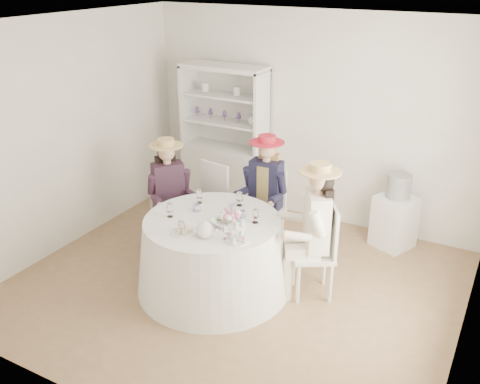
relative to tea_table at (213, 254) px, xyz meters
The scene contains 22 objects.
ground 0.47m from the tea_table, 41.34° to the left, with size 4.50×4.50×0.00m, color brown.
ceiling 2.31m from the tea_table, 41.34° to the left, with size 4.50×4.50×0.00m, color white.
wall_back 2.36m from the tea_table, 85.24° to the left, with size 4.50×4.50×0.00m, color silver.
wall_front 2.08m from the tea_table, 84.43° to the right, with size 4.50×4.50×0.00m, color silver.
wall_left 2.28m from the tea_table, behind, with size 4.50×4.50×0.00m, color silver.
tea_table is the anchor object (origin of this frame).
hutch 2.17m from the tea_table, 116.62° to the left, with size 1.31×0.81×1.98m.
side_table 2.33m from the tea_table, 52.05° to the left, with size 0.42×0.42×0.65m, color silver.
hatbox 2.37m from the tea_table, 52.05° to the left, with size 0.28×0.28×0.28m, color black.
guest_left 1.09m from the tea_table, 150.84° to the left, with size 0.59×0.57×1.37m.
guest_mid 1.11m from the tea_table, 84.86° to the left, with size 0.51×0.54×1.42m.
guest_right 1.11m from the tea_table, 22.75° to the left, with size 0.62×0.58×1.45m.
spare_chair 1.08m from the tea_table, 115.87° to the left, with size 0.50×0.50×1.06m.
teacup_a 0.51m from the tea_table, 158.47° to the left, with size 0.09×0.09×0.07m, color white.
teacup_b 0.52m from the tea_table, 75.04° to the left, with size 0.07×0.07×0.07m, color white.
teacup_c 0.53m from the tea_table, 39.02° to the left, with size 0.08×0.08×0.07m, color white.
flower_bowl 0.48m from the tea_table, 21.24° to the right, with size 0.24×0.24×0.06m, color white.
flower_arrangement 0.53m from the tea_table, ahead, with size 0.18×0.18×0.07m.
table_teapot 0.61m from the tea_table, 68.82° to the right, with size 0.23×0.16×0.17m.
sandwich_plate 0.56m from the tea_table, 104.43° to the right, with size 0.26×0.26×0.06m.
cupcake_stand 0.71m from the tea_table, 31.67° to the right, with size 0.23×0.23×0.21m.
stemware_set 0.48m from the tea_table, 90.00° to the right, with size 0.91×0.95×0.15m.
Camera 1 is at (2.40, -4.27, 3.21)m, focal length 40.00 mm.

